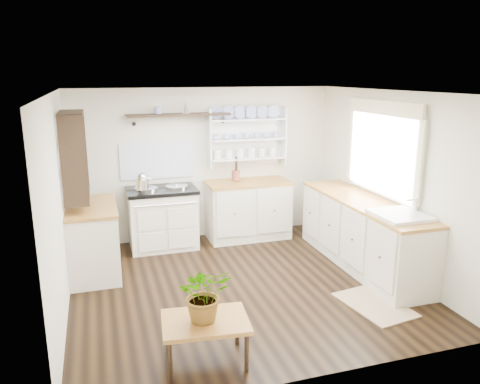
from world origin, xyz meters
The scene contains 19 objects.
floor centered at (0.00, 0.00, 0.00)m, with size 4.00×3.80×0.01m, color black.
wall_back centered at (0.00, 1.90, 1.15)m, with size 4.00×0.02×2.30m, color beige.
wall_right centered at (2.00, 0.00, 1.15)m, with size 0.02×3.80×2.30m, color beige.
wall_left centered at (-2.00, 0.00, 1.15)m, with size 0.02×3.80×2.30m, color beige.
ceiling centered at (0.00, 0.00, 2.30)m, with size 4.00×3.80×0.01m, color white.
window centered at (1.95, 0.15, 1.56)m, with size 0.08×1.55×1.22m.
aga_cooker centered at (-0.72, 1.57, 0.45)m, with size 0.99×0.69×0.92m.
back_cabinets centered at (0.60, 1.60, 0.46)m, with size 1.27×0.63×0.90m.
right_cabinets centered at (1.70, 0.10, 0.46)m, with size 0.62×2.43×0.90m.
belfast_sink centered at (1.70, -0.65, 0.80)m, with size 0.55×0.60×0.45m.
left_cabinets centered at (-1.70, 0.90, 0.46)m, with size 0.62×1.13×0.90m.
plate_rack centered at (0.65, 1.86, 1.56)m, with size 1.20×0.22×0.90m.
high_shelf centered at (-0.40, 1.78, 1.91)m, with size 1.50×0.29×0.16m.
left_shelving centered at (-1.84, 0.90, 1.55)m, with size 0.28×0.80×1.05m, color black.
kettle centered at (-1.00, 1.45, 1.04)m, with size 0.19×0.19×0.23m, color silver, non-canonical shape.
utensil_crock centered at (0.43, 1.68, 0.99)m, with size 0.13×0.13×0.15m, color brown.
center_table centered at (-0.78, -1.40, 0.36)m, with size 0.81×0.62×0.41m.
potted_plant centered at (-0.78, -1.40, 0.66)m, with size 0.45×0.39×0.50m, color #3F7233.
floor_rug centered at (1.24, -0.95, 0.01)m, with size 0.55×0.85×0.02m, color olive.
Camera 1 is at (-1.58, -5.01, 2.50)m, focal length 35.00 mm.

